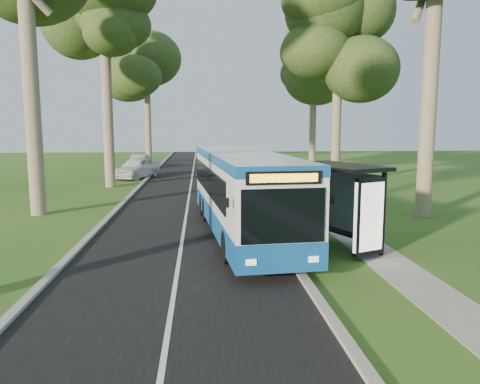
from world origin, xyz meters
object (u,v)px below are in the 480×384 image
object	(u,v)px
bus_shelter	(347,191)
litter_bin	(302,220)
car_white	(137,168)
car_silver	(139,161)
bus	(242,193)
bus_stop_sign	(323,222)

from	to	relation	value
bus_shelter	litter_bin	bearing A→B (deg)	79.60
car_white	car_silver	world-z (taller)	car_white
litter_bin	car_silver	xyz separation A→B (m)	(-10.13, 28.53, 0.24)
bus	car_white	xyz separation A→B (m)	(-6.68, 20.03, -0.81)
bus	litter_bin	xyz separation A→B (m)	(2.46, 0.51, -1.22)
bus	car_silver	xyz separation A→B (m)	(-7.66, 29.04, -0.99)
car_silver	bus	bearing A→B (deg)	-68.18
bus_stop_sign	bus	bearing A→B (deg)	136.15
bus_stop_sign	car_white	distance (m)	26.27
car_white	litter_bin	bearing A→B (deg)	-42.82
car_white	car_silver	xyz separation A→B (m)	(-0.99, 9.01, -0.17)
bus_stop_sign	car_silver	xyz separation A→B (m)	(-9.55, 33.83, -0.81)
car_silver	bus_stop_sign	bearing A→B (deg)	-67.20
bus_shelter	car_white	distance (m)	24.88
bus_stop_sign	litter_bin	bearing A→B (deg)	108.45
litter_bin	bus	bearing A→B (deg)	-168.42
car_white	bus_stop_sign	bearing A→B (deg)	-48.87
bus_stop_sign	car_white	size ratio (longest dim) A/B	0.48
bus_shelter	car_white	world-z (taller)	bus_shelter
litter_bin	car_white	world-z (taller)	car_white
bus	bus_stop_sign	distance (m)	5.16
litter_bin	car_white	size ratio (longest dim) A/B	0.17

